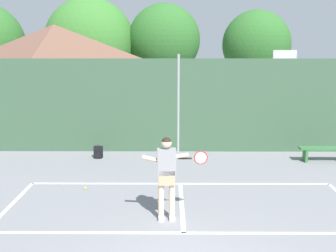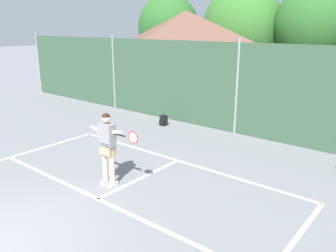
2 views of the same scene
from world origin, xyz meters
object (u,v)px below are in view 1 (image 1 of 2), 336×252
at_px(tennis_player, 167,171).
at_px(backpack_black, 98,152).
at_px(tennis_ball, 85,188).
at_px(courtside_bench, 324,151).
at_px(basketball_hoop, 283,83).

height_order(tennis_player, backpack_black, tennis_player).
xyz_separation_m(tennis_player, tennis_ball, (-2.19, 1.89, -1.08)).
height_order(tennis_ball, courtside_bench, courtside_bench).
distance_m(basketball_hoop, courtside_bench, 3.61).
bearing_deg(courtside_bench, tennis_ball, -159.81).
distance_m(tennis_player, backpack_black, 5.57).
bearing_deg(tennis_ball, tennis_player, -40.80).
bearing_deg(tennis_ball, basketball_hoop, 40.39).
height_order(basketball_hoop, tennis_ball, basketball_hoop).
distance_m(backpack_black, courtside_bench, 7.47).
xyz_separation_m(basketball_hoop, courtside_bench, (0.65, -2.96, -1.95)).
relative_size(tennis_player, backpack_black, 4.01).
height_order(tennis_player, courtside_bench, tennis_player).
height_order(tennis_ball, backpack_black, backpack_black).
bearing_deg(backpack_black, basketball_hoop, 20.75).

